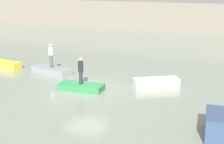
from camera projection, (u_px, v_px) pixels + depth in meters
The scene contains 8 objects.
ground_plane at pixel (86, 89), 20.35m from camera, with size 120.00×120.00×0.00m, color gray.
embankment_wall at pixel (184, 18), 43.30m from camera, with size 80.00×1.20×3.86m, color gray.
rowboat_yellow at pixel (1, 64), 25.45m from camera, with size 3.47×0.90×0.54m, color gold.
rowboat_grey at pixel (52, 71), 23.72m from camera, with size 3.07×1.12×0.47m, color gray.
rowboat_green at pixel (81, 87), 20.18m from camera, with size 2.76×1.19×0.37m, color #2D7F47.
rowboat_white at pixel (156, 83), 20.74m from camera, with size 2.83×0.95×0.54m, color white.
person_dark_shirt at pixel (81, 69), 19.88m from camera, with size 0.32×0.32×1.67m.
person_white_shirt at pixel (51, 54), 23.40m from camera, with size 0.32×0.32×1.73m.
Camera 1 is at (9.59, -16.88, 6.41)m, focal length 52.28 mm.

